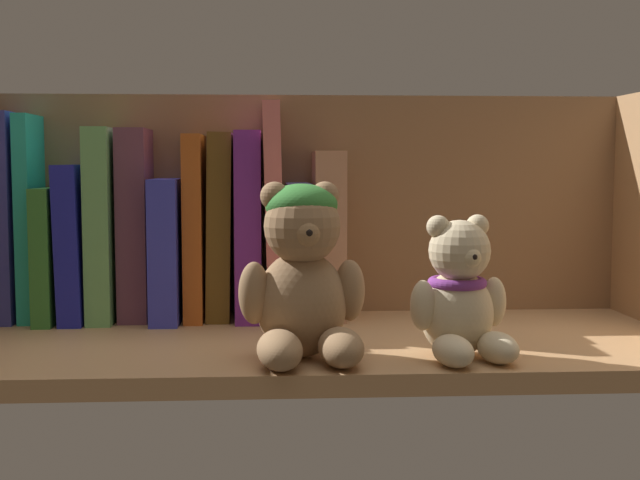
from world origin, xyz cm
name	(u,v)px	position (x,y,z in cm)	size (l,w,h in cm)	color
shelf_board	(320,347)	(0.00, 0.00, 1.00)	(74.92, 31.58, 2.00)	tan
shelf_back_panel	(312,212)	(0.00, 16.39, 14.15)	(77.32, 1.20, 28.30)	#866142
book_0	(11,217)	(-34.89, 12.73, 13.93)	(2.13, 9.67, 23.86)	#373BA2
book_1	(32,218)	(-32.52, 12.73, 13.81)	(1.65, 9.01, 23.62)	#25BCAA
book_2	(54,254)	(-30.17, 12.73, 9.67)	(2.10, 13.37, 15.34)	#337A32
book_3	(78,242)	(-27.34, 12.73, 10.97)	(2.62, 12.92, 17.93)	#1D22AA
book_4	(106,224)	(-24.15, 12.73, 13.05)	(2.80, 12.08, 22.10)	#68B067
book_5	(136,224)	(-20.61, 12.73, 13.03)	(3.33, 9.29, 22.05)	#683A50
book_6	(169,249)	(-16.88, 12.73, 10.18)	(3.18, 14.23, 16.36)	#343AC3
book_7	(196,227)	(-13.75, 12.73, 12.68)	(2.14, 11.13, 21.36)	#B1511C
book_8	(221,226)	(-10.86, 12.73, 12.79)	(2.70, 9.53, 21.59)	brown
book_9	(249,225)	(-7.55, 12.73, 12.88)	(2.97, 12.32, 21.75)	#682389
book_10	(274,212)	(-4.63, 12.73, 14.46)	(1.92, 14.31, 24.92)	#D06868
book_11	(298,250)	(-1.83, 12.73, 9.93)	(2.73, 14.67, 15.85)	#474A8A
book_12	(328,234)	(1.78, 12.73, 11.75)	(3.54, 10.62, 19.50)	tan
teddy_bear_larger	(303,275)	(-2.10, -9.34, 9.77)	(12.11, 12.48, 16.39)	#93704C
teddy_bear_smaller	(460,297)	(12.48, -9.81, 7.68)	(10.12, 10.41, 13.30)	beige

